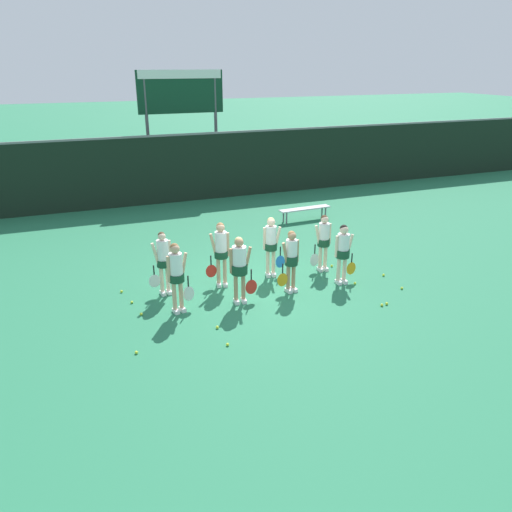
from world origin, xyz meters
TOP-DOWN VIEW (x-y plane):
  - ground_plane at (0.00, 0.00)m, footprint 140.00×140.00m
  - fence_windscreen at (0.00, 9.36)m, footprint 60.00×0.08m
  - scoreboard at (0.69, 10.78)m, footprint 3.70×0.15m
  - bench_courtside at (3.88, 5.03)m, footprint 2.04×0.46m
  - player_0 at (-2.22, -0.55)m, footprint 0.63×0.36m
  - player_1 at (-0.69, -0.61)m, footprint 0.68×0.40m
  - player_2 at (0.74, -0.48)m, footprint 0.62×0.34m
  - player_3 at (2.24, -0.49)m, footprint 0.65×0.37m
  - player_4 at (-2.32, 0.54)m, footprint 0.63×0.34m
  - player_5 at (-0.82, 0.50)m, footprint 0.64×0.35m
  - player_6 at (0.66, 0.64)m, footprint 0.61×0.34m
  - player_7 at (2.18, 0.48)m, footprint 0.62×0.35m
  - tennis_ball_0 at (-3.21, 0.29)m, footprint 0.06×0.06m
  - tennis_ball_1 at (-3.45, -2.07)m, footprint 0.07×0.07m
  - tennis_ball_2 at (2.47, -2.07)m, footprint 0.07×0.07m
  - tennis_ball_3 at (-1.60, -1.67)m, footprint 0.07×0.07m
  - tennis_ball_4 at (2.63, -2.05)m, footprint 0.07×0.07m
  - tennis_ball_5 at (2.54, -0.72)m, footprint 0.07×0.07m
  - tennis_ball_6 at (-3.37, 1.01)m, footprint 0.07×0.07m
  - tennis_ball_7 at (3.58, -0.53)m, footprint 0.07×0.07m
  - tennis_ball_8 at (-1.62, -2.45)m, footprint 0.07×0.07m
  - tennis_ball_9 at (-3.10, -0.42)m, footprint 0.07×0.07m
  - tennis_ball_10 at (2.56, 0.59)m, footprint 0.07×0.07m
  - tennis_ball_11 at (3.53, -1.43)m, footprint 0.07×0.07m

SIDE VIEW (x-z plane):
  - ground_plane at x=0.00m, z-range 0.00..0.00m
  - tennis_ball_0 at x=-3.21m, z-range 0.00..0.06m
  - tennis_ball_8 at x=-1.62m, z-range 0.00..0.07m
  - tennis_ball_11 at x=3.53m, z-range 0.00..0.07m
  - tennis_ball_1 at x=-3.45m, z-range 0.00..0.07m
  - tennis_ball_6 at x=-3.37m, z-range 0.00..0.07m
  - tennis_ball_10 at x=2.56m, z-range 0.00..0.07m
  - tennis_ball_7 at x=3.58m, z-range 0.00..0.07m
  - tennis_ball_2 at x=2.47m, z-range 0.00..0.07m
  - tennis_ball_4 at x=2.63m, z-range 0.00..0.07m
  - tennis_ball_9 at x=-3.10m, z-range 0.00..0.07m
  - tennis_ball_3 at x=-1.60m, z-range 0.00..0.07m
  - tennis_ball_5 at x=2.54m, z-range 0.00..0.07m
  - bench_courtside at x=3.88m, z-range 0.17..0.64m
  - player_7 at x=2.18m, z-range 0.14..1.78m
  - player_2 at x=0.74m, z-range 0.14..1.79m
  - player_4 at x=-2.32m, z-range 0.14..1.81m
  - player_3 at x=2.24m, z-range 0.16..1.79m
  - player_6 at x=0.66m, z-range 0.16..1.85m
  - player_1 at x=-0.69m, z-range 0.16..1.87m
  - player_0 at x=-2.22m, z-range 0.17..1.89m
  - player_5 at x=-0.82m, z-range 0.17..1.92m
  - fence_windscreen at x=0.00m, z-range 0.01..2.86m
  - scoreboard at x=0.69m, z-range 1.42..6.69m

